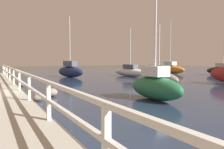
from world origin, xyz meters
TOP-DOWN VIEW (x-y plane):
  - railing at (1.59, 0.00)m, footprint 0.10×32.50m
  - boulder_water_edge at (3.09, -0.67)m, footprint 0.59×0.53m
  - boulder_far_strip at (2.19, 4.91)m, footprint 0.49×0.45m
  - boulder_mid_strip at (2.19, -1.62)m, footprint 0.43×0.39m
  - sailboat_white at (14.69, 9.19)m, footprint 1.94×5.57m
  - sailboat_gray at (11.63, 0.70)m, footprint 1.50×4.41m
  - sailboat_green at (7.24, -4.03)m, footprint 1.11×3.54m
  - sailboat_navy at (8.08, 11.37)m, footprint 2.36×4.35m
  - sailboat_orange at (22.39, 10.63)m, footprint 1.33×5.25m
  - sailboat_black at (25.53, 4.67)m, footprint 1.55×4.98m

SIDE VIEW (x-z plane):
  - boulder_mid_strip at x=2.19m, z-range 0.00..0.32m
  - boulder_far_strip at x=2.19m, z-range 0.00..0.37m
  - boulder_water_edge at x=3.09m, z-range 0.00..0.44m
  - sailboat_white at x=14.69m, z-range -2.27..3.42m
  - sailboat_gray at x=11.63m, z-range -1.71..2.97m
  - sailboat_black at x=25.53m, z-range -1.68..2.95m
  - sailboat_green at x=7.24m, z-range -2.82..4.20m
  - sailboat_orange at x=22.39m, z-range -3.01..4.43m
  - sailboat_navy at x=8.08m, z-range -2.62..4.12m
  - railing at x=1.59m, z-range 0.55..1.58m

